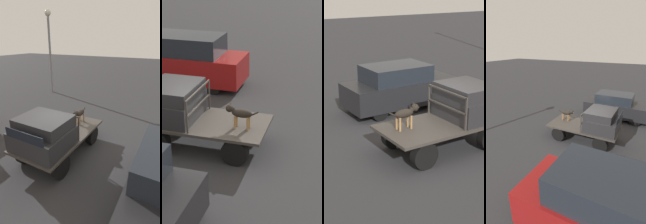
{
  "view_description": "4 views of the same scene",
  "coord_description": "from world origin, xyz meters",
  "views": [
    {
      "loc": [
        4.62,
        3.36,
        3.99
      ],
      "look_at": [
        -1.15,
        0.17,
        1.26
      ],
      "focal_mm": 28.0,
      "sensor_mm": 36.0,
      "label": 1
    },
    {
      "loc": [
        -3.59,
        8.78,
        5.4
      ],
      "look_at": [
        -1.15,
        0.17,
        1.26
      ],
      "focal_mm": 60.0,
      "sensor_mm": 36.0,
      "label": 2
    },
    {
      "loc": [
        -6.13,
        -7.72,
        4.5
      ],
      "look_at": [
        -1.15,
        0.17,
        1.26
      ],
      "focal_mm": 60.0,
      "sensor_mm": 36.0,
      "label": 3
    },
    {
      "loc": [
        2.92,
        -7.75,
        4.76
      ],
      "look_at": [
        -1.15,
        0.17,
        1.26
      ],
      "focal_mm": 28.0,
      "sensor_mm": 36.0,
      "label": 4
    }
  ],
  "objects": [
    {
      "name": "parked_sedan",
      "position": [
        0.88,
        3.68,
        0.84
      ],
      "size": [
        4.21,
        1.75,
        1.68
      ],
      "rotation": [
        0.0,
        0.0,
        -0.06
      ],
      "color": "black",
      "rests_on": "ground"
    },
    {
      "name": "truck_cab",
      "position": [
        0.95,
        0.0,
        1.26
      ],
      "size": [
        1.54,
        1.69,
        1.0
      ],
      "color": "#28282B",
      "rests_on": "flatbed_truck"
    },
    {
      "name": "truck_headboard",
      "position": [
        0.14,
        0.0,
        1.38
      ],
      "size": [
        0.04,
        1.69,
        0.91
      ],
      "color": "#3D3833",
      "rests_on": "flatbed_truck"
    },
    {
      "name": "dog",
      "position": [
        -1.06,
        0.17,
        1.22
      ],
      "size": [
        0.94,
        0.23,
        0.69
      ],
      "rotation": [
        0.0,
        0.0,
        0.17
      ],
      "color": "#9E7547",
      "rests_on": "flatbed_truck"
    },
    {
      "name": "ground_plane",
      "position": [
        0.0,
        0.0,
        0.0
      ],
      "size": [
        80.0,
        80.0,
        0.0
      ],
      "primitive_type": "plane",
      "color": "#2D2D30"
    },
    {
      "name": "flatbed_truck",
      "position": [
        0.0,
        0.0,
        0.56
      ],
      "size": [
        3.6,
        1.81,
        0.78
      ],
      "color": "black",
      "rests_on": "ground"
    }
  ]
}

